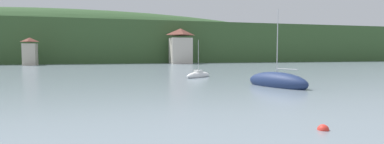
# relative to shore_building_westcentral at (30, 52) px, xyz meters

# --- Properties ---
(wooded_hillside) EXTENTS (352.00, 65.81, 34.10)m
(wooded_hillside) POSITION_rel_shore_building_westcentral_xyz_m (11.56, 44.59, 2.06)
(wooded_hillside) COLOR #38562D
(wooded_hillside) RESTS_ON ground_plane
(shore_building_westcentral) EXTENTS (3.30, 3.45, 7.20)m
(shore_building_westcentral) POSITION_rel_shore_building_westcentral_xyz_m (0.00, 0.00, 0.00)
(shore_building_westcentral) COLOR #BCB29E
(shore_building_westcentral) RESTS_ON ground_plane
(shore_building_central) EXTENTS (6.41, 6.01, 10.51)m
(shore_building_central) POSITION_rel_shore_building_westcentral_xyz_m (40.51, 1.22, 1.60)
(shore_building_central) COLOR beige
(shore_building_central) RESTS_ON ground_plane
(sailboat_mid_0) EXTENTS (4.09, 7.37, 7.98)m
(sailboat_mid_0) POSITION_rel_shore_building_westcentral_xyz_m (35.69, -61.11, -3.05)
(sailboat_mid_0) COLOR navy
(sailboat_mid_0) RESTS_ON ground_plane
(sailboat_far_2) EXTENTS (4.51, 3.88, 5.28)m
(sailboat_far_2) POSITION_rel_shore_building_westcentral_xyz_m (31.46, -48.61, -3.23)
(sailboat_far_2) COLOR white
(sailboat_far_2) RESTS_ON ground_plane
(mooring_buoy_near) EXTENTS (0.49, 0.49, 0.49)m
(mooring_buoy_near) POSITION_rel_shore_building_westcentral_xyz_m (28.88, -76.28, -3.50)
(mooring_buoy_near) COLOR red
(mooring_buoy_near) RESTS_ON ground_plane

